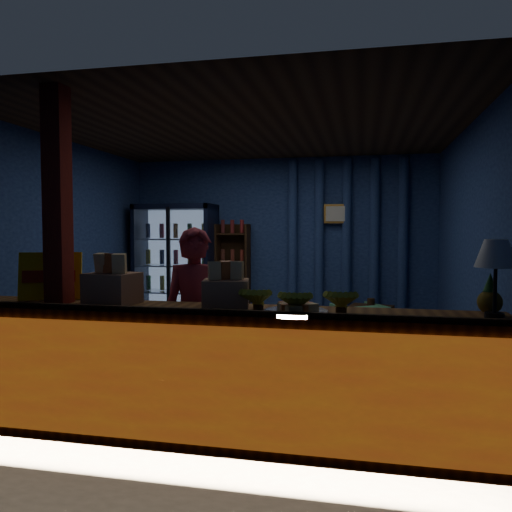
{
  "coord_description": "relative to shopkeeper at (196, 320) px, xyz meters",
  "views": [
    {
      "loc": [
        1.22,
        -5.31,
        1.51
      ],
      "look_at": [
        0.13,
        -0.2,
        1.24
      ],
      "focal_mm": 35.0,
      "sensor_mm": 36.0,
      "label": 1
    }
  ],
  "objects": [
    {
      "name": "shopkeeper",
      "position": [
        0.0,
        0.0,
        0.0
      ],
      "size": [
        0.61,
        0.45,
        1.54
      ],
      "primitive_type": "imported",
      "rotation": [
        0.0,
        0.0,
        0.16
      ],
      "color": "maroon",
      "rests_on": "ground"
    },
    {
      "name": "pastry_tray",
      "position": [
        0.91,
        -0.58,
        0.21
      ],
      "size": [
        0.44,
        0.44,
        0.07
      ],
      "color": "silver",
      "rests_on": "counter"
    },
    {
      "name": "side_table",
      "position": [
        1.46,
        2.91,
        -0.52
      ],
      "size": [
        0.63,
        0.52,
        0.6
      ],
      "color": "#371F11",
      "rests_on": "ground"
    },
    {
      "name": "banana_bunches",
      "position": [
        0.92,
        -0.55,
        0.27
      ],
      "size": [
        0.83,
        0.31,
        0.18
      ],
      "color": "gold",
      "rests_on": "counter"
    },
    {
      "name": "snack_box_left",
      "position": [
        -0.53,
        -0.41,
        0.32
      ],
      "size": [
        0.4,
        0.34,
        0.38
      ],
      "color": "#B07B55",
      "rests_on": "counter"
    },
    {
      "name": "table_lamp",
      "position": [
        2.16,
        -0.51,
        0.58
      ],
      "size": [
        0.26,
        0.26,
        0.5
      ],
      "color": "black",
      "rests_on": "counter"
    },
    {
      "name": "pineapple",
      "position": [
        2.16,
        -0.38,
        0.3
      ],
      "size": [
        0.16,
        0.16,
        0.27
      ],
      "color": "olive",
      "rests_on": "counter"
    },
    {
      "name": "bottle_shelf",
      "position": [
        -0.59,
        3.48,
        0.03
      ],
      "size": [
        0.5,
        0.28,
        1.6
      ],
      "color": "#371F11",
      "rests_on": "ground"
    },
    {
      "name": "support_post",
      "position": [
        -0.94,
        -0.48,
        0.53
      ],
      "size": [
        0.16,
        0.16,
        2.6
      ],
      "primitive_type": "cube",
      "color": "maroon",
      "rests_on": "ground"
    },
    {
      "name": "curtain_folds",
      "position": [
        1.11,
        3.56,
        0.53
      ],
      "size": [
        1.74,
        0.14,
        2.5
      ],
      "color": "navy",
      "rests_on": "room_walls"
    },
    {
      "name": "yellow_sign",
      "position": [
        -1.11,
        -0.34,
        0.37
      ],
      "size": [
        0.48,
        0.27,
        0.38
      ],
      "color": "yellow",
      "rests_on": "counter"
    },
    {
      "name": "beverage_cooler",
      "position": [
        -1.44,
        3.34,
        0.17
      ],
      "size": [
        1.2,
        0.62,
        1.9
      ],
      "color": "black",
      "rests_on": "ground"
    },
    {
      "name": "ground",
      "position": [
        0.11,
        1.42,
        -0.77
      ],
      "size": [
        4.6,
        4.6,
        0.0
      ],
      "primitive_type": "plane",
      "color": "#515154",
      "rests_on": "ground"
    },
    {
      "name": "room_walls",
      "position": [
        0.11,
        1.42,
        0.8
      ],
      "size": [
        4.6,
        4.6,
        4.6
      ],
      "color": "navy",
      "rests_on": "ground"
    },
    {
      "name": "framed_picture",
      "position": [
        0.96,
        3.52,
        0.98
      ],
      "size": [
        0.36,
        0.04,
        0.28
      ],
      "color": "gold",
      "rests_on": "room_walls"
    },
    {
      "name": "green_chair",
      "position": [
        1.31,
        2.78,
        -0.5
      ],
      "size": [
        0.81,
        0.81,
        0.55
      ],
      "primitive_type": "imported",
      "rotation": [
        0.0,
        0.0,
        3.69
      ],
      "color": "#59B271",
      "rests_on": "ground"
    },
    {
      "name": "snack_box_centre",
      "position": [
        0.39,
        -0.46,
        0.3
      ],
      "size": [
        0.37,
        0.32,
        0.34
      ],
      "color": "#B07B55",
      "rests_on": "counter"
    },
    {
      "name": "counter",
      "position": [
        0.11,
        -0.48,
        -0.29
      ],
      "size": [
        4.4,
        0.57,
        0.99
      ],
      "color": "brown",
      "rests_on": "ground"
    }
  ]
}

